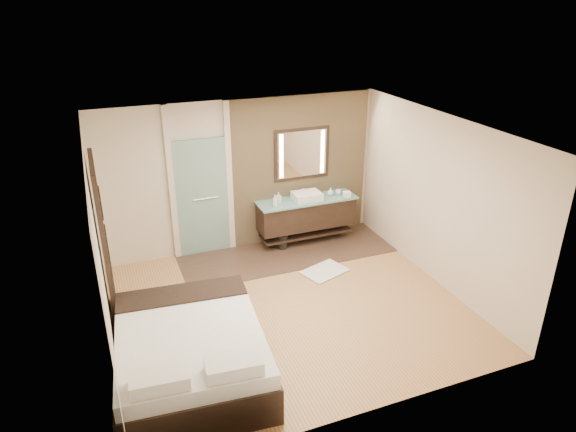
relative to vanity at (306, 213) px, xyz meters
name	(u,v)px	position (x,y,z in m)	size (l,w,h in m)	color
floor	(289,307)	(-1.10, -1.92, -0.58)	(5.00, 5.00, 0.00)	#A46B44
tile_strip	(287,253)	(-0.50, -0.32, -0.57)	(3.80, 1.30, 0.01)	#3B2C20
stone_wall	(301,169)	(0.00, 0.29, 0.77)	(2.60, 0.08, 2.70)	tan
vanity	(306,213)	(0.00, 0.00, 0.00)	(1.85, 0.55, 0.88)	black
mirror_unit	(302,154)	(0.00, 0.24, 1.07)	(1.06, 0.04, 0.96)	black
frosted_door	(202,193)	(-1.85, 0.28, 0.56)	(1.10, 0.12, 2.70)	#BAECE3
shoji_partition	(105,245)	(-3.53, -1.32, 0.63)	(0.06, 1.20, 2.40)	black
bed	(191,353)	(-2.75, -2.86, -0.23)	(1.92, 2.31, 0.83)	black
bath_mat	(325,271)	(-0.16, -1.17, -0.56)	(0.72, 0.50, 0.02)	white
waste_bin	(282,241)	(-0.51, -0.08, -0.44)	(0.22, 0.22, 0.28)	black
tissue_box	(347,194)	(0.73, -0.17, 0.33)	(0.12, 0.12, 0.10)	white
soap_bottle_a	(275,201)	(-0.65, -0.11, 0.39)	(0.08, 0.08, 0.21)	silver
soap_bottle_b	(278,197)	(-0.53, 0.04, 0.38)	(0.08, 0.09, 0.19)	#B2B2B2
soap_bottle_c	(330,192)	(0.48, 0.00, 0.36)	(0.12, 0.12, 0.15)	#AEDBD6
cup	(338,192)	(0.65, 0.00, 0.33)	(0.11, 0.11, 0.09)	white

